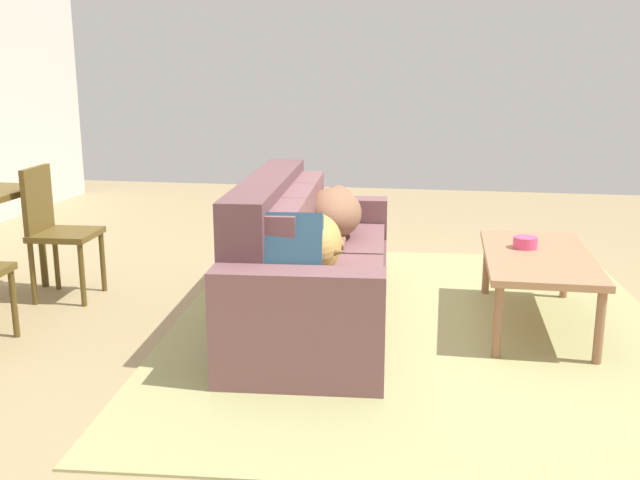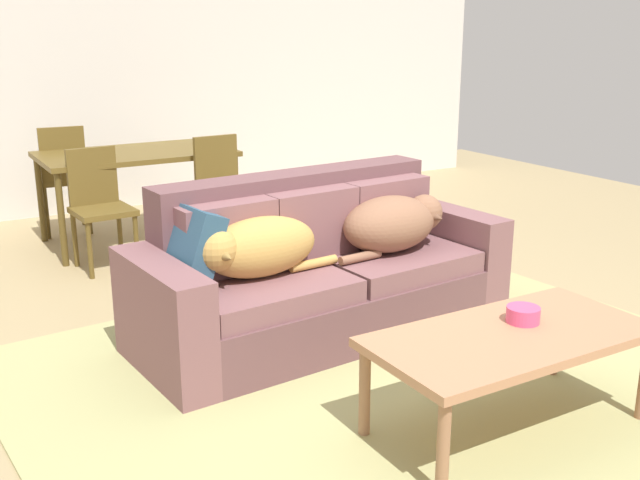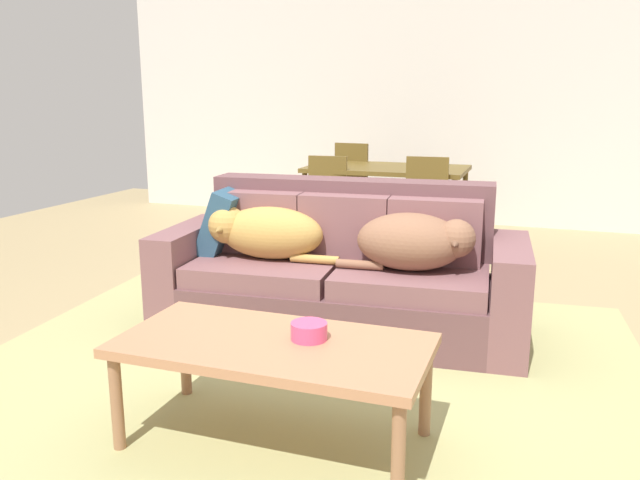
{
  "view_description": "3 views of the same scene",
  "coord_description": "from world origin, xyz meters",
  "px_view_note": "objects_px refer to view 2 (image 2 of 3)",
  "views": [
    {
      "loc": [
        -4.35,
        -0.49,
        1.54
      ],
      "look_at": [
        -0.32,
        0.2,
        0.56
      ],
      "focal_mm": 40.6,
      "sensor_mm": 36.0,
      "label": 1
    },
    {
      "loc": [
        -2.21,
        -3.21,
        1.71
      ],
      "look_at": [
        -0.27,
        0.09,
        0.62
      ],
      "focal_mm": 42.09,
      "sensor_mm": 36.0,
      "label": 2
    },
    {
      "loc": [
        0.98,
        -3.29,
        1.42
      ],
      "look_at": [
        -0.28,
        0.28,
        0.56
      ],
      "focal_mm": 35.99,
      "sensor_mm": 36.0,
      "label": 3
    }
  ],
  "objects_px": {
    "bowl_on_coffee_table": "(523,315)",
    "dining_chair_near_left": "(99,202)",
    "throw_pillow_by_left_arm": "(188,247)",
    "dining_chair_near_right": "(223,188)",
    "couch": "(318,274)",
    "dining_chair_far_left": "(63,174)",
    "coffee_table": "(511,343)",
    "dog_on_right_cushion": "(394,223)",
    "dog_on_left_cushion": "(254,247)",
    "dining_table": "(136,159)"
  },
  "relations": [
    {
      "from": "bowl_on_coffee_table",
      "to": "dining_chair_near_left",
      "type": "relative_size",
      "value": 0.17
    },
    {
      "from": "dining_chair_near_left",
      "to": "dining_chair_far_left",
      "type": "xyz_separation_m",
      "value": [
        -0.02,
        1.05,
        0.03
      ]
    },
    {
      "from": "throw_pillow_by_left_arm",
      "to": "dining_chair_far_left",
      "type": "bearing_deg",
      "value": 89.86
    },
    {
      "from": "throw_pillow_by_left_arm",
      "to": "dining_table",
      "type": "relative_size",
      "value": 0.28
    },
    {
      "from": "dining_chair_near_right",
      "to": "bowl_on_coffee_table",
      "type": "bearing_deg",
      "value": -91.89
    },
    {
      "from": "coffee_table",
      "to": "dining_chair_near_left",
      "type": "xyz_separation_m",
      "value": [
        -0.9,
        3.24,
        0.08
      ]
    },
    {
      "from": "bowl_on_coffee_table",
      "to": "dining_chair_far_left",
      "type": "distance_m",
      "value": 4.35
    },
    {
      "from": "coffee_table",
      "to": "dining_chair_near_right",
      "type": "xyz_separation_m",
      "value": [
        0.03,
        3.14,
        0.09
      ]
    },
    {
      "from": "dog_on_right_cushion",
      "to": "dining_chair_near_left",
      "type": "distance_m",
      "value": 2.29
    },
    {
      "from": "throw_pillow_by_left_arm",
      "to": "dining_table",
      "type": "distance_m",
      "value": 2.45
    },
    {
      "from": "couch",
      "to": "bowl_on_coffee_table",
      "type": "relative_size",
      "value": 15.05
    },
    {
      "from": "coffee_table",
      "to": "dining_chair_near_right",
      "type": "bearing_deg",
      "value": 89.42
    },
    {
      "from": "dog_on_left_cushion",
      "to": "dining_table",
      "type": "relative_size",
      "value": 0.56
    },
    {
      "from": "bowl_on_coffee_table",
      "to": "dining_chair_near_right",
      "type": "xyz_separation_m",
      "value": [
        -0.1,
        3.08,
        0.01
      ]
    },
    {
      "from": "dog_on_right_cushion",
      "to": "dining_chair_far_left",
      "type": "xyz_separation_m",
      "value": [
        -1.24,
        3.0,
        -0.09
      ]
    },
    {
      "from": "dog_on_right_cushion",
      "to": "dining_chair_near_right",
      "type": "distance_m",
      "value": 1.87
    },
    {
      "from": "couch",
      "to": "throw_pillow_by_left_arm",
      "type": "height_order",
      "value": "couch"
    },
    {
      "from": "throw_pillow_by_left_arm",
      "to": "dining_chair_near_right",
      "type": "relative_size",
      "value": 0.46
    },
    {
      "from": "dining_table",
      "to": "dog_on_right_cushion",
      "type": "bearing_deg",
      "value": -72.86
    },
    {
      "from": "couch",
      "to": "dining_chair_far_left",
      "type": "height_order",
      "value": "dining_chair_far_left"
    },
    {
      "from": "dining_chair_far_left",
      "to": "coffee_table",
      "type": "bearing_deg",
      "value": 106.81
    },
    {
      "from": "dog_on_right_cushion",
      "to": "dining_chair_near_left",
      "type": "bearing_deg",
      "value": 117.54
    },
    {
      "from": "dog_on_left_cushion",
      "to": "dog_on_right_cushion",
      "type": "distance_m",
      "value": 0.92
    },
    {
      "from": "dog_on_right_cushion",
      "to": "bowl_on_coffee_table",
      "type": "height_order",
      "value": "dog_on_right_cushion"
    },
    {
      "from": "throw_pillow_by_left_arm",
      "to": "dog_on_right_cushion",
      "type": "bearing_deg",
      "value": -3.31
    },
    {
      "from": "couch",
      "to": "dog_on_left_cushion",
      "type": "bearing_deg",
      "value": -169.32
    },
    {
      "from": "dining_table",
      "to": "dining_chair_near_right",
      "type": "distance_m",
      "value": 0.81
    },
    {
      "from": "couch",
      "to": "dining_chair_far_left",
      "type": "xyz_separation_m",
      "value": [
        -0.78,
        2.91,
        0.17
      ]
    },
    {
      "from": "throw_pillow_by_left_arm",
      "to": "dining_chair_near_right",
      "type": "distance_m",
      "value": 2.03
    },
    {
      "from": "couch",
      "to": "throw_pillow_by_left_arm",
      "type": "distance_m",
      "value": 0.83
    },
    {
      "from": "bowl_on_coffee_table",
      "to": "dining_chair_near_right",
      "type": "relative_size",
      "value": 0.17
    },
    {
      "from": "throw_pillow_by_left_arm",
      "to": "coffee_table",
      "type": "height_order",
      "value": "throw_pillow_by_left_arm"
    },
    {
      "from": "dining_chair_far_left",
      "to": "bowl_on_coffee_table",
      "type": "bearing_deg",
      "value": 108.64
    },
    {
      "from": "couch",
      "to": "dining_chair_near_right",
      "type": "relative_size",
      "value": 2.48
    },
    {
      "from": "bowl_on_coffee_table",
      "to": "dining_chair_near_left",
      "type": "bearing_deg",
      "value": 107.97
    },
    {
      "from": "dog_on_right_cushion",
      "to": "dining_chair_near_right",
      "type": "relative_size",
      "value": 0.86
    },
    {
      "from": "coffee_table",
      "to": "dining_chair_near_left",
      "type": "relative_size",
      "value": 1.44
    },
    {
      "from": "throw_pillow_by_left_arm",
      "to": "dining_chair_far_left",
      "type": "relative_size",
      "value": 0.45
    },
    {
      "from": "dining_table",
      "to": "dining_chair_far_left",
      "type": "distance_m",
      "value": 0.72
    },
    {
      "from": "dog_on_left_cushion",
      "to": "throw_pillow_by_left_arm",
      "type": "height_order",
      "value": "throw_pillow_by_left_arm"
    },
    {
      "from": "dog_on_left_cushion",
      "to": "coffee_table",
      "type": "height_order",
      "value": "dog_on_left_cushion"
    },
    {
      "from": "throw_pillow_by_left_arm",
      "to": "bowl_on_coffee_table",
      "type": "height_order",
      "value": "throw_pillow_by_left_arm"
    },
    {
      "from": "dining_chair_near_left",
      "to": "couch",
      "type": "bearing_deg",
      "value": -71.91
    },
    {
      "from": "bowl_on_coffee_table",
      "to": "dining_chair_near_left",
      "type": "distance_m",
      "value": 3.33
    },
    {
      "from": "dining_chair_near_left",
      "to": "dog_on_left_cushion",
      "type": "bearing_deg",
      "value": -85.63
    },
    {
      "from": "coffee_table",
      "to": "bowl_on_coffee_table",
      "type": "distance_m",
      "value": 0.17
    },
    {
      "from": "dining_chair_near_right",
      "to": "dining_chair_far_left",
      "type": "relative_size",
      "value": 0.97
    },
    {
      "from": "couch",
      "to": "dog_on_left_cushion",
      "type": "relative_size",
      "value": 2.67
    },
    {
      "from": "couch",
      "to": "dining_chair_near_right",
      "type": "xyz_separation_m",
      "value": [
        0.18,
        1.76,
        0.16
      ]
    },
    {
      "from": "dining_chair_near_right",
      "to": "dining_chair_near_left",
      "type": "bearing_deg",
      "value": 170.56
    }
  ]
}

